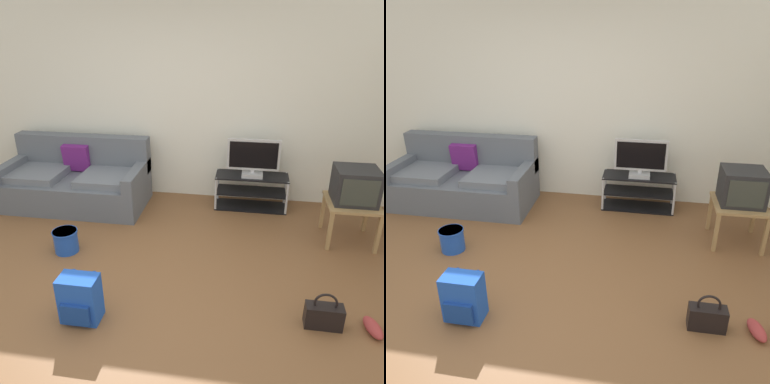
% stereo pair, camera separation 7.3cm
% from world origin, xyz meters
% --- Properties ---
extents(ground_plane, '(9.00, 9.80, 0.02)m').
position_xyz_m(ground_plane, '(0.00, 0.00, -0.01)').
color(ground_plane, brown).
extents(wall_back, '(9.00, 0.10, 2.70)m').
position_xyz_m(wall_back, '(0.00, 2.45, 1.35)').
color(wall_back, silver).
rests_on(wall_back, ground_plane).
extents(couch, '(1.88, 0.92, 0.88)m').
position_xyz_m(couch, '(-1.31, 1.88, 0.32)').
color(couch, '#565B66').
rests_on(couch, ground_plane).
extents(tv_stand, '(0.94, 0.37, 0.46)m').
position_xyz_m(tv_stand, '(1.03, 2.11, 0.23)').
color(tv_stand, black).
rests_on(tv_stand, ground_plane).
extents(flat_tv, '(0.67, 0.22, 0.49)m').
position_xyz_m(flat_tv, '(1.03, 2.09, 0.70)').
color(flat_tv, '#B2B2B7').
rests_on(flat_tv, tv_stand).
extents(side_table, '(0.56, 0.56, 0.48)m').
position_xyz_m(side_table, '(2.14, 1.42, 0.41)').
color(side_table, '#9E7A4C').
rests_on(side_table, ground_plane).
extents(crt_tv, '(0.45, 0.43, 0.38)m').
position_xyz_m(crt_tv, '(2.14, 1.44, 0.68)').
color(crt_tv, '#232326').
rests_on(crt_tv, side_table).
extents(backpack, '(0.32, 0.27, 0.42)m').
position_xyz_m(backpack, '(-0.33, -0.27, 0.20)').
color(backpack, blue).
rests_on(backpack, ground_plane).
extents(handbag, '(0.30, 0.13, 0.33)m').
position_xyz_m(handbag, '(1.67, -0.04, 0.11)').
color(handbag, black).
rests_on(handbag, ground_plane).
extents(cleaning_bucket, '(0.27, 0.27, 0.25)m').
position_xyz_m(cleaning_bucket, '(-0.93, 0.70, 0.14)').
color(cleaning_bucket, blue).
rests_on(cleaning_bucket, ground_plane).
extents(sneakers_pair, '(0.34, 0.27, 0.09)m').
position_xyz_m(sneakers_pair, '(2.16, -0.05, 0.04)').
color(sneakers_pair, '#993333').
rests_on(sneakers_pair, ground_plane).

